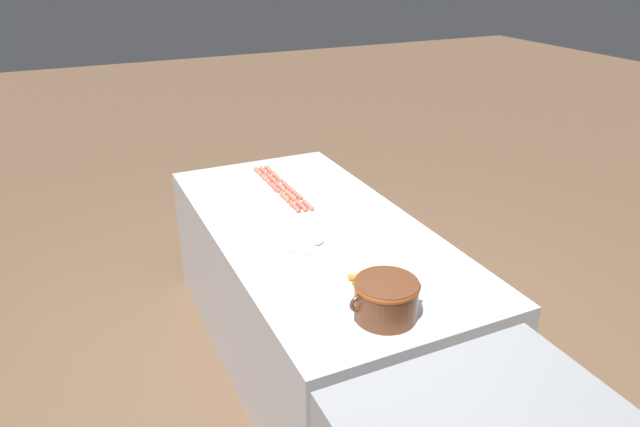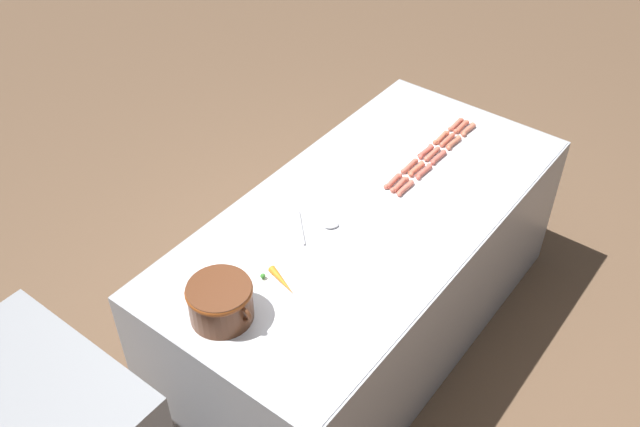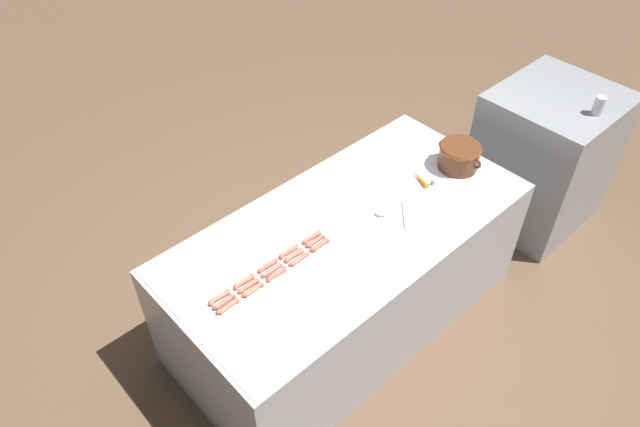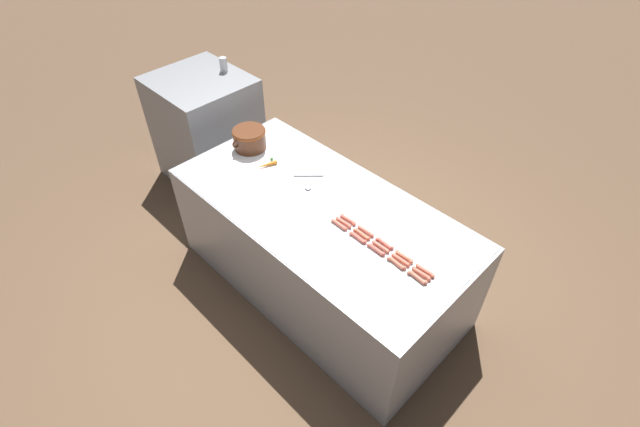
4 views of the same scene
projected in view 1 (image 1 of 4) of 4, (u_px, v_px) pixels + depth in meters
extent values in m
plane|color=brown|center=(315.00, 351.00, 3.37)|extent=(20.00, 20.00, 0.00)
cube|color=#9EA0A5|center=(315.00, 292.00, 3.20)|extent=(1.05, 2.16, 0.83)
cube|color=silver|center=(315.00, 225.00, 3.03)|extent=(1.03, 2.12, 0.00)
cylinder|color=#C0674E|center=(269.00, 170.00, 3.73)|extent=(0.03, 0.11, 0.03)
sphere|color=#C0674E|center=(266.00, 167.00, 3.78)|extent=(0.03, 0.03, 0.03)
sphere|color=#C0674E|center=(273.00, 172.00, 3.69)|extent=(0.03, 0.03, 0.03)
cylinder|color=#C0654C|center=(277.00, 178.00, 3.61)|extent=(0.03, 0.11, 0.03)
sphere|color=#C0654C|center=(274.00, 175.00, 3.65)|extent=(0.03, 0.03, 0.03)
sphere|color=#C0654C|center=(281.00, 180.00, 3.56)|extent=(0.03, 0.03, 0.03)
cylinder|color=#C2594B|center=(287.00, 186.00, 3.48)|extent=(0.03, 0.11, 0.03)
sphere|color=#C2594B|center=(283.00, 183.00, 3.52)|extent=(0.03, 0.03, 0.03)
sphere|color=#C2594B|center=(291.00, 189.00, 3.43)|extent=(0.03, 0.03, 0.03)
cylinder|color=#CC5B4C|center=(297.00, 194.00, 3.36)|extent=(0.03, 0.11, 0.03)
sphere|color=#CC5B4C|center=(293.00, 191.00, 3.40)|extent=(0.03, 0.03, 0.03)
sphere|color=#CC5B4C|center=(301.00, 198.00, 3.32)|extent=(0.03, 0.03, 0.03)
cylinder|color=#CA6350|center=(308.00, 205.00, 3.22)|extent=(0.03, 0.11, 0.03)
sphere|color=#CA6350|center=(303.00, 201.00, 3.27)|extent=(0.03, 0.03, 0.03)
sphere|color=#CA6350|center=(312.00, 208.00, 3.18)|extent=(0.03, 0.03, 0.03)
cylinder|color=#C36049|center=(263.00, 171.00, 3.72)|extent=(0.03, 0.11, 0.03)
sphere|color=#C36049|center=(261.00, 168.00, 3.76)|extent=(0.03, 0.03, 0.03)
sphere|color=#C36049|center=(266.00, 174.00, 3.67)|extent=(0.03, 0.03, 0.03)
cylinder|color=#CB614B|center=(272.00, 178.00, 3.59)|extent=(0.03, 0.11, 0.03)
sphere|color=#CB614B|center=(269.00, 175.00, 3.64)|extent=(0.03, 0.03, 0.03)
sphere|color=#CB614B|center=(275.00, 181.00, 3.55)|extent=(0.03, 0.03, 0.03)
cylinder|color=#BF6651|center=(281.00, 187.00, 3.47)|extent=(0.03, 0.11, 0.03)
sphere|color=#BF6651|center=(278.00, 184.00, 3.51)|extent=(0.03, 0.03, 0.03)
sphere|color=#BF6651|center=(284.00, 190.00, 3.42)|extent=(0.03, 0.03, 0.03)
cylinder|color=#CE6549|center=(291.00, 196.00, 3.34)|extent=(0.03, 0.11, 0.03)
sphere|color=#CE6549|center=(287.00, 193.00, 3.39)|extent=(0.03, 0.03, 0.03)
sphere|color=#CE6549|center=(295.00, 199.00, 3.30)|extent=(0.03, 0.03, 0.03)
cylinder|color=#BF5F4D|center=(301.00, 206.00, 3.22)|extent=(0.03, 0.11, 0.03)
sphere|color=#BF5F4D|center=(298.00, 202.00, 3.26)|extent=(0.03, 0.03, 0.03)
sphere|color=#BF5F4D|center=(305.00, 209.00, 3.17)|extent=(0.03, 0.03, 0.03)
cylinder|color=#CA6650|center=(258.00, 171.00, 3.71)|extent=(0.03, 0.11, 0.03)
sphere|color=#CA6650|center=(256.00, 169.00, 3.75)|extent=(0.03, 0.03, 0.03)
sphere|color=#CA6650|center=(261.00, 174.00, 3.66)|extent=(0.03, 0.03, 0.03)
cylinder|color=#C9674A|center=(266.00, 179.00, 3.58)|extent=(0.03, 0.11, 0.03)
sphere|color=#C9674A|center=(264.00, 176.00, 3.62)|extent=(0.03, 0.03, 0.03)
sphere|color=#C9674A|center=(269.00, 182.00, 3.53)|extent=(0.03, 0.03, 0.03)
cylinder|color=#CC5A4C|center=(275.00, 188.00, 3.45)|extent=(0.03, 0.11, 0.03)
sphere|color=#CC5A4C|center=(271.00, 185.00, 3.50)|extent=(0.03, 0.03, 0.03)
sphere|color=#CC5A4C|center=(279.00, 191.00, 3.41)|extent=(0.03, 0.03, 0.03)
cylinder|color=#C0614E|center=(285.00, 197.00, 3.33)|extent=(0.03, 0.11, 0.03)
sphere|color=#C0614E|center=(281.00, 194.00, 3.37)|extent=(0.03, 0.03, 0.03)
sphere|color=#C0614E|center=(288.00, 200.00, 3.28)|extent=(0.03, 0.03, 0.03)
cylinder|color=#C75B49|center=(295.00, 207.00, 3.20)|extent=(0.03, 0.11, 0.03)
sphere|color=#C75B49|center=(292.00, 203.00, 3.25)|extent=(0.03, 0.03, 0.03)
sphere|color=#C75B49|center=(298.00, 210.00, 3.16)|extent=(0.03, 0.03, 0.03)
cylinder|color=#562D19|center=(386.00, 299.00, 2.24)|extent=(0.25, 0.25, 0.16)
torus|color=brown|center=(387.00, 285.00, 2.21)|extent=(0.26, 0.26, 0.03)
torus|color=#562D19|center=(413.00, 289.00, 2.28)|extent=(0.07, 0.02, 0.07)
torus|color=#562D19|center=(358.00, 304.00, 2.18)|extent=(0.07, 0.02, 0.07)
cylinder|color=#B7B7BC|center=(309.00, 254.00, 2.72)|extent=(0.17, 0.16, 0.01)
ellipsoid|color=#B7B7BC|center=(319.00, 241.00, 2.83)|extent=(0.08, 0.08, 0.02)
cone|color=orange|center=(368.00, 276.00, 2.52)|extent=(0.17, 0.08, 0.03)
sphere|color=#387F2D|center=(354.00, 283.00, 2.47)|extent=(0.02, 0.02, 0.02)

